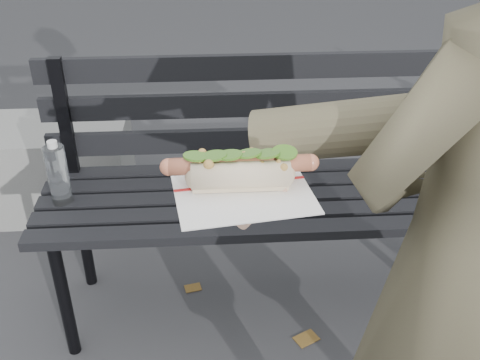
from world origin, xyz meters
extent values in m
cylinder|color=black|center=(-0.60, 0.73, 0.23)|extent=(0.04, 0.04, 0.45)
cylinder|color=black|center=(-0.60, 1.07, 0.23)|extent=(0.04, 0.04, 0.45)
cylinder|color=black|center=(0.74, 1.07, 0.23)|extent=(0.04, 0.04, 0.45)
cube|color=black|center=(0.07, 0.72, 0.47)|extent=(1.50, 0.07, 0.03)
cube|color=black|center=(0.07, 0.81, 0.47)|extent=(1.50, 0.07, 0.03)
cube|color=black|center=(0.07, 0.90, 0.47)|extent=(1.50, 0.07, 0.03)
cube|color=black|center=(0.07, 0.99, 0.47)|extent=(1.50, 0.07, 0.03)
cube|color=black|center=(0.07, 1.08, 0.47)|extent=(1.50, 0.07, 0.03)
cube|color=black|center=(-0.60, 1.09, 0.67)|extent=(0.04, 0.03, 0.42)
cube|color=black|center=(0.74, 1.09, 0.67)|extent=(0.04, 0.03, 0.42)
cube|color=black|center=(0.07, 1.11, 0.57)|extent=(1.50, 0.02, 0.08)
cube|color=black|center=(0.07, 1.11, 0.70)|extent=(1.50, 0.02, 0.08)
cube|color=black|center=(0.07, 1.11, 0.83)|extent=(1.50, 0.02, 0.08)
cylinder|color=white|center=(-0.60, 0.90, 0.57)|extent=(0.06, 0.06, 0.19)
cylinder|color=white|center=(-0.60, 0.90, 0.68)|extent=(0.03, 0.03, 0.02)
imported|color=brown|center=(0.33, 0.16, 0.79)|extent=(0.67, 0.56, 1.57)
cylinder|color=brown|center=(0.17, 0.16, 1.08)|extent=(0.51, 0.23, 0.19)
cylinder|color=#D8A384|center=(-0.06, 0.09, 1.01)|extent=(0.09, 0.08, 0.07)
ellipsoid|color=#D8A384|center=(-0.10, 0.08, 1.01)|extent=(0.10, 0.11, 0.03)
cylinder|color=#D8A384|center=(-0.15, 0.05, 1.01)|extent=(0.05, 0.02, 0.02)
cylinder|color=#D8A384|center=(-0.15, 0.07, 1.01)|extent=(0.05, 0.02, 0.02)
cylinder|color=#D8A384|center=(-0.15, 0.09, 1.01)|extent=(0.05, 0.02, 0.02)
cylinder|color=#D8A384|center=(-0.15, 0.11, 1.01)|extent=(0.05, 0.02, 0.02)
cylinder|color=#D8A384|center=(-0.09, 0.03, 1.01)|extent=(0.04, 0.05, 0.02)
cube|color=white|center=(-0.10, 0.08, 1.02)|extent=(0.21, 0.21, 0.00)
cube|color=#B21E1E|center=(-0.10, 0.08, 1.02)|extent=(0.19, 0.03, 0.00)
cylinder|color=#C66D4C|center=(-0.10, 0.08, 1.06)|extent=(0.20, 0.02, 0.02)
sphere|color=#C66D4C|center=(-0.20, 0.08, 1.06)|extent=(0.03, 0.02, 0.02)
sphere|color=#C66D4C|center=(0.00, 0.08, 1.06)|extent=(0.03, 0.02, 0.02)
sphere|color=#9E6B2D|center=(-0.04, 0.09, 1.06)|extent=(0.01, 0.01, 0.01)
sphere|color=#9E6B2D|center=(-0.15, 0.08, 1.06)|extent=(0.01, 0.01, 0.01)
sphere|color=#9E6B2D|center=(-0.13, 0.10, 1.07)|extent=(0.01, 0.01, 0.01)
sphere|color=#9E6B2D|center=(-0.11, 0.08, 1.06)|extent=(0.01, 0.01, 0.01)
sphere|color=#9E6B2D|center=(-0.04, 0.10, 1.06)|extent=(0.01, 0.01, 0.01)
sphere|color=#9E6B2D|center=(-0.10, 0.06, 1.06)|extent=(0.01, 0.01, 0.01)
sphere|color=#9E6B2D|center=(-0.14, 0.08, 1.06)|extent=(0.01, 0.01, 0.01)
sphere|color=#9E6B2D|center=(-0.04, 0.06, 1.06)|extent=(0.01, 0.01, 0.01)
sphere|color=#9E6B2D|center=(-0.07, 0.07, 1.06)|extent=(0.01, 0.01, 0.01)
sphere|color=#9E6B2D|center=(-0.07, 0.09, 1.06)|extent=(0.01, 0.01, 0.01)
sphere|color=#9E6B2D|center=(-0.12, 0.09, 1.06)|extent=(0.01, 0.01, 0.01)
sphere|color=#9E6B2D|center=(-0.04, 0.07, 1.07)|extent=(0.01, 0.01, 0.01)
sphere|color=#9E6B2D|center=(-0.13, 0.09, 1.06)|extent=(0.01, 0.01, 0.01)
sphere|color=#9E6B2D|center=(-0.09, 0.09, 1.07)|extent=(0.01, 0.01, 0.01)
sphere|color=#9E6B2D|center=(-0.16, 0.10, 1.06)|extent=(0.01, 0.01, 0.01)
sphere|color=#9E6B2D|center=(-0.10, 0.09, 1.06)|extent=(0.01, 0.01, 0.01)
sphere|color=#9E6B2D|center=(-0.08, 0.10, 1.07)|extent=(0.01, 0.01, 0.01)
sphere|color=#9E6B2D|center=(-0.15, 0.10, 1.06)|extent=(0.01, 0.01, 0.01)
sphere|color=#9E6B2D|center=(-0.04, 0.10, 1.06)|extent=(0.01, 0.01, 0.01)
sphere|color=#9E6B2D|center=(-0.12, 0.10, 1.06)|extent=(0.01, 0.01, 0.01)
sphere|color=#9E6B2D|center=(-0.15, 0.06, 1.06)|extent=(0.01, 0.01, 0.01)
sphere|color=#9E6B2D|center=(-0.13, 0.09, 1.06)|extent=(0.01, 0.01, 0.01)
sphere|color=#9E6B2D|center=(-0.14, 0.07, 1.07)|extent=(0.01, 0.01, 0.01)
sphere|color=#9E6B2D|center=(-0.05, 0.07, 1.06)|extent=(0.01, 0.01, 0.01)
sphere|color=#9E6B2D|center=(-0.06, 0.08, 1.06)|extent=(0.01, 0.01, 0.01)
sphere|color=#9E6B2D|center=(-0.08, 0.09, 1.06)|extent=(0.01, 0.01, 0.01)
cylinder|color=#477E22|center=(-0.16, 0.08, 1.07)|extent=(0.04, 0.04, 0.01)
cylinder|color=#477E22|center=(-0.13, 0.08, 1.07)|extent=(0.04, 0.04, 0.01)
cylinder|color=#477E22|center=(-0.11, 0.08, 1.07)|extent=(0.04, 0.04, 0.01)
cylinder|color=#477E22|center=(-0.08, 0.08, 1.07)|extent=(0.04, 0.04, 0.01)
cylinder|color=#477E22|center=(-0.06, 0.08, 1.07)|extent=(0.04, 0.04, 0.01)
cylinder|color=#477E22|center=(-0.03, 0.08, 1.07)|extent=(0.04, 0.04, 0.01)
cube|color=brown|center=(1.26, 1.83, 0.00)|extent=(0.08, 0.08, 0.00)
cube|color=brown|center=(0.52, 2.13, 0.00)|extent=(0.08, 0.09, 0.00)
cube|color=brown|center=(0.70, 0.73, 0.00)|extent=(0.05, 0.04, 0.00)
cube|color=brown|center=(-0.21, 1.01, 0.00)|extent=(0.07, 0.05, 0.00)
cube|color=brown|center=(0.17, 0.73, 0.00)|extent=(0.09, 0.08, 0.00)
camera|label=1|loc=(-0.14, -0.60, 1.44)|focal=42.00mm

